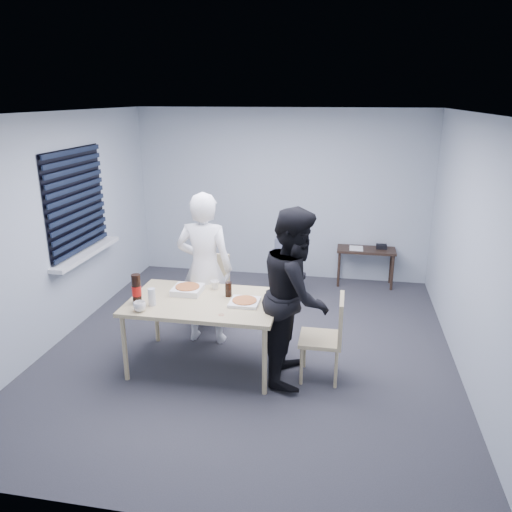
% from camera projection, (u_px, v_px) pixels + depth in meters
% --- Properties ---
extents(room, '(5.00, 5.00, 5.00)m').
position_uv_depth(room, '(79.00, 210.00, 6.05)').
color(room, '#303035').
rests_on(room, ground).
extents(dining_table, '(1.54, 0.98, 0.75)m').
position_uv_depth(dining_table, '(204.00, 305.00, 5.16)').
color(dining_table, '#CDB38B').
rests_on(dining_table, ground).
extents(chair_far, '(0.42, 0.42, 0.89)m').
position_uv_depth(chair_far, '(212.00, 285.00, 6.22)').
color(chair_far, '#CDB38B').
rests_on(chair_far, ground).
extents(chair_right, '(0.42, 0.42, 0.89)m').
position_uv_depth(chair_right, '(329.00, 332.00, 4.97)').
color(chair_right, '#CDB38B').
rests_on(chair_right, ground).
extents(person_white, '(0.65, 0.42, 1.77)m').
position_uv_depth(person_white, '(205.00, 269.00, 5.67)').
color(person_white, white).
rests_on(person_white, ground).
extents(person_black, '(0.47, 0.86, 1.77)m').
position_uv_depth(person_black, '(296.00, 295.00, 4.92)').
color(person_black, black).
rests_on(person_black, ground).
extents(side_table, '(0.86, 0.38, 0.57)m').
position_uv_depth(side_table, '(366.00, 254.00, 7.49)').
color(side_table, '#33241A').
rests_on(side_table, ground).
extents(stool, '(0.35, 0.35, 0.48)m').
position_uv_depth(stool, '(285.00, 272.00, 7.11)').
color(stool, black).
rests_on(stool, ground).
extents(backpack, '(0.28, 0.20, 0.39)m').
position_uv_depth(backpack, '(285.00, 252.00, 7.01)').
color(backpack, slate).
rests_on(backpack, stool).
extents(pizza_box_a, '(0.30, 0.30, 0.08)m').
position_uv_depth(pizza_box_a, '(188.00, 289.00, 5.33)').
color(pizza_box_a, white).
rests_on(pizza_box_a, dining_table).
extents(pizza_box_b, '(0.29, 0.29, 0.04)m').
position_uv_depth(pizza_box_b, '(245.00, 302.00, 5.05)').
color(pizza_box_b, white).
rests_on(pizza_box_b, dining_table).
extents(mug_a, '(0.17, 0.17, 0.10)m').
position_uv_depth(mug_a, '(140.00, 307.00, 4.87)').
color(mug_a, white).
rests_on(mug_a, dining_table).
extents(mug_b, '(0.10, 0.10, 0.09)m').
position_uv_depth(mug_b, '(215.00, 285.00, 5.43)').
color(mug_b, white).
rests_on(mug_b, dining_table).
extents(cola_glass, '(0.08, 0.08, 0.16)m').
position_uv_depth(cola_glass, '(228.00, 289.00, 5.22)').
color(cola_glass, black).
rests_on(cola_glass, dining_table).
extents(soda_bottle, '(0.10, 0.10, 0.31)m').
position_uv_depth(soda_bottle, '(137.00, 289.00, 5.03)').
color(soda_bottle, black).
rests_on(soda_bottle, dining_table).
extents(plastic_cups, '(0.10, 0.10, 0.18)m').
position_uv_depth(plastic_cups, '(152.00, 297.00, 5.00)').
color(plastic_cups, silver).
rests_on(plastic_cups, dining_table).
extents(rubber_band, '(0.06, 0.06, 0.00)m').
position_uv_depth(rubber_band, '(221.00, 315.00, 4.80)').
color(rubber_band, red).
rests_on(rubber_band, dining_table).
extents(papers, '(0.24, 0.30, 0.00)m').
position_uv_depth(papers, '(356.00, 248.00, 7.48)').
color(papers, white).
rests_on(papers, side_table).
extents(black_box, '(0.16, 0.11, 0.07)m').
position_uv_depth(black_box, '(381.00, 247.00, 7.46)').
color(black_box, black).
rests_on(black_box, side_table).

